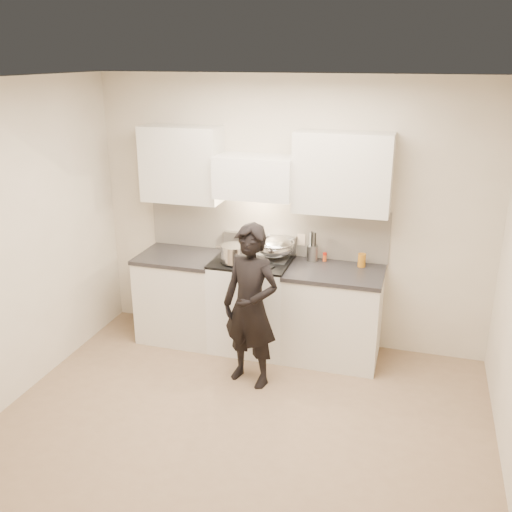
{
  "coord_description": "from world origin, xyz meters",
  "views": [
    {
      "loc": [
        1.24,
        -3.64,
        2.86
      ],
      "look_at": [
        -0.15,
        1.05,
        1.13
      ],
      "focal_mm": 40.0,
      "sensor_mm": 36.0,
      "label": 1
    }
  ],
  "objects_px": {
    "counter_right": "(333,314)",
    "person": "(251,306)",
    "stove": "(252,303)",
    "wok": "(274,247)",
    "utensil_crock": "(312,252)"
  },
  "relations": [
    {
      "from": "counter_right",
      "to": "wok",
      "type": "height_order",
      "value": "wok"
    },
    {
      "from": "stove",
      "to": "person",
      "type": "xyz_separation_m",
      "value": [
        0.19,
        -0.66,
        0.28
      ]
    },
    {
      "from": "utensil_crock",
      "to": "person",
      "type": "bearing_deg",
      "value": -113.19
    },
    {
      "from": "stove",
      "to": "counter_right",
      "type": "bearing_deg",
      "value": 0.0
    },
    {
      "from": "stove",
      "to": "person",
      "type": "distance_m",
      "value": 0.74
    },
    {
      "from": "counter_right",
      "to": "person",
      "type": "xyz_separation_m",
      "value": [
        -0.64,
        -0.66,
        0.29
      ]
    },
    {
      "from": "stove",
      "to": "wok",
      "type": "bearing_deg",
      "value": 26.95
    },
    {
      "from": "utensil_crock",
      "to": "person",
      "type": "distance_m",
      "value": 0.98
    },
    {
      "from": "stove",
      "to": "utensil_crock",
      "type": "height_order",
      "value": "utensil_crock"
    },
    {
      "from": "wok",
      "to": "person",
      "type": "distance_m",
      "value": 0.82
    },
    {
      "from": "counter_right",
      "to": "utensil_crock",
      "type": "xyz_separation_m",
      "value": [
        -0.27,
        0.21,
        0.55
      ]
    },
    {
      "from": "counter_right",
      "to": "wok",
      "type": "distance_m",
      "value": 0.88
    },
    {
      "from": "utensil_crock",
      "to": "stove",
      "type": "bearing_deg",
      "value": -159.23
    },
    {
      "from": "person",
      "to": "wok",
      "type": "bearing_deg",
      "value": 105.08
    },
    {
      "from": "utensil_crock",
      "to": "person",
      "type": "height_order",
      "value": "person"
    }
  ]
}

